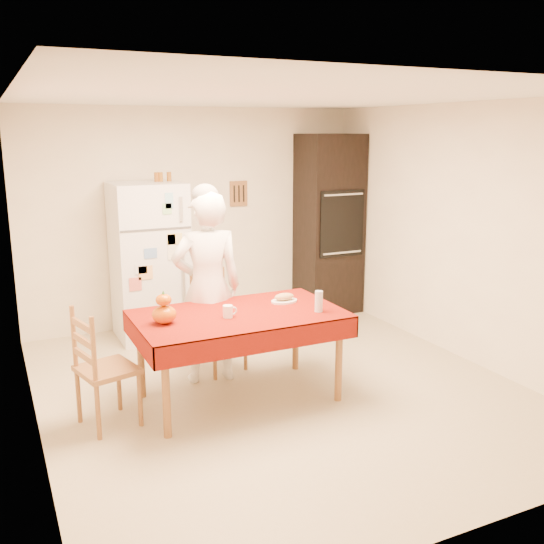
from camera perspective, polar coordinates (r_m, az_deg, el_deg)
floor at (r=5.49m, az=0.64°, el=-10.82°), size 4.50×4.50×0.00m
room_shell at (r=5.06m, az=0.68°, el=6.24°), size 4.02×4.52×2.51m
refrigerator at (r=6.72m, az=-11.45°, el=1.01°), size 0.75×0.74×1.70m
oven_cabinet at (r=7.57m, az=5.37°, el=4.49°), size 0.70×0.62×2.20m
dining_table at (r=5.04m, az=-3.16°, el=-4.62°), size 1.70×1.00×0.76m
chair_far at (r=5.78m, az=-5.40°, el=-4.25°), size 0.51×0.50×0.95m
chair_left at (r=4.81m, az=-15.99°, el=-8.37°), size 0.49×0.51×0.95m
seated_woman at (r=5.43m, az=-6.10°, el=-1.49°), size 0.68×0.49×1.73m
coffee_mug at (r=4.89m, az=-4.18°, el=-3.72°), size 0.08×0.08×0.10m
pumpkin_lower at (r=4.80m, az=-10.11°, el=-3.96°), size 0.19×0.19×0.14m
pumpkin_upper at (r=4.77m, az=-10.17°, el=-2.60°), size 0.12×0.12×0.09m
wine_glass at (r=5.04m, az=4.42°, el=-2.77°), size 0.07×0.07×0.18m
bread_plate at (r=5.32m, az=1.16°, el=-2.75°), size 0.24×0.24×0.02m
bread_loaf at (r=5.31m, az=1.16°, el=-2.33°), size 0.18×0.10×0.06m
spice_jar_left at (r=6.67m, az=-10.81°, el=8.78°), size 0.05×0.05×0.10m
spice_jar_mid at (r=6.68m, az=-10.45°, el=8.80°), size 0.05×0.05×0.10m
spice_jar_right at (r=6.71m, az=-9.67°, el=8.85°), size 0.05×0.05×0.10m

